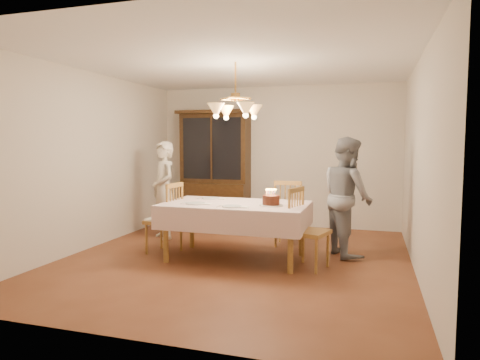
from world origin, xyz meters
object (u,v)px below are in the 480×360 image
(china_hutch, at_px, (215,170))
(birthday_cake, at_px, (271,201))
(dining_table, at_px, (236,209))
(elderly_woman, at_px, (164,190))
(chair_far_side, at_px, (289,217))

(china_hutch, relative_size, birthday_cake, 7.20)
(dining_table, bearing_deg, china_hutch, 116.72)
(birthday_cake, bearing_deg, elderly_woman, 154.35)
(dining_table, height_order, elderly_woman, elderly_woman)
(chair_far_side, height_order, elderly_woman, elderly_woman)
(dining_table, height_order, chair_far_side, chair_far_side)
(dining_table, distance_m, elderly_woman, 1.75)
(china_hutch, height_order, birthday_cake, china_hutch)
(china_hutch, distance_m, elderly_woman, 1.45)
(birthday_cake, bearing_deg, dining_table, 169.85)
(dining_table, relative_size, china_hutch, 0.88)
(china_hutch, height_order, chair_far_side, china_hutch)
(china_hutch, distance_m, birthday_cake, 2.87)
(chair_far_side, relative_size, birthday_cake, 3.33)
(chair_far_side, xyz_separation_m, birthday_cake, (-0.04, -1.06, 0.38))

